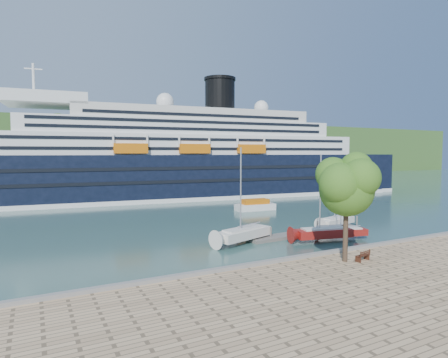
% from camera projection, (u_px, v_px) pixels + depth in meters
% --- Properties ---
extents(ground, '(400.00, 400.00, 0.00)m').
position_uv_depth(ground, '(364.00, 257.00, 37.38)').
color(ground, '#305753').
rests_on(ground, ground).
extents(far_hillside, '(400.00, 50.00, 24.00)m').
position_uv_depth(far_hillside, '(106.00, 149.00, 165.19)').
color(far_hillside, '#375F26').
rests_on(far_hillside, ground).
extents(quay_coping, '(220.00, 0.50, 0.30)m').
position_uv_depth(quay_coping, '(366.00, 246.00, 37.13)').
color(quay_coping, slate).
rests_on(quay_coping, promenade).
extents(cruise_ship, '(127.72, 31.14, 28.41)m').
position_uv_depth(cruise_ship, '(165.00, 136.00, 85.33)').
color(cruise_ship, black).
rests_on(cruise_ship, ground).
extents(park_bench, '(1.70, 0.95, 1.03)m').
position_uv_depth(park_bench, '(363.00, 255.00, 32.60)').
color(park_bench, '#4D2416').
rests_on(park_bench, promenade).
extents(promenade_tree, '(6.19, 6.19, 10.26)m').
position_uv_depth(promenade_tree, '(346.00, 203.00, 32.17)').
color(promenade_tree, '#306C1C').
rests_on(promenade_tree, promenade).
extents(floating_pontoon, '(17.34, 3.25, 0.38)m').
position_uv_depth(floating_pontoon, '(306.00, 233.00, 47.87)').
color(floating_pontoon, slate).
rests_on(floating_pontoon, ground).
extents(sailboat_white_near, '(8.46, 4.66, 10.53)m').
position_uv_depth(sailboat_white_near, '(244.00, 198.00, 43.01)').
color(sailboat_white_near, silver).
rests_on(sailboat_white_near, ground).
extents(sailboat_red, '(7.81, 3.67, 9.74)m').
position_uv_depth(sailboat_red, '(324.00, 200.00, 43.67)').
color(sailboat_red, maroon).
rests_on(sailboat_red, ground).
extents(sailboat_white_far, '(7.29, 3.57, 9.08)m').
position_uv_depth(sailboat_white_far, '(337.00, 195.00, 51.82)').
color(sailboat_white_far, silver).
rests_on(sailboat_white_far, ground).
extents(tender_launch, '(7.57, 3.18, 2.04)m').
position_uv_depth(tender_launch, '(255.00, 205.00, 67.89)').
color(tender_launch, '#CC640C').
rests_on(tender_launch, ground).
extents(sailboat_extra, '(6.42, 3.28, 7.99)m').
position_uv_depth(sailboat_extra, '(344.00, 206.00, 45.08)').
color(sailboat_extra, maroon).
rests_on(sailboat_extra, ground).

